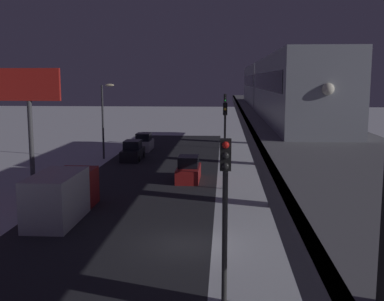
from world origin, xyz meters
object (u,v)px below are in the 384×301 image
at_px(subway_train, 274,85).
at_px(sedan_red, 189,170).
at_px(sedan_black, 133,152).
at_px(traffic_light_far, 225,113).
at_px(sedan_silver, 144,143).
at_px(traffic_light_mid, 225,133).
at_px(box_truck, 63,195).
at_px(commercial_billboard, 29,96).
at_px(traffic_light_near, 225,214).

xyz_separation_m(subway_train, sedan_red, (6.45, -2.17, -6.85)).
bearing_deg(sedan_black, traffic_light_far, -136.08).
bearing_deg(sedan_silver, traffic_light_mid, 116.19).
bearing_deg(box_truck, sedan_red, -121.27).
distance_m(subway_train, sedan_silver, 23.34).
xyz_separation_m(sedan_silver, sedan_red, (-6.40, 16.08, 0.00)).
bearing_deg(commercial_billboard, box_truck, 122.73).
height_order(traffic_light_near, traffic_light_mid, same).
relative_size(subway_train, traffic_light_near, 5.76).
relative_size(subway_train, sedan_red, 8.56).
bearing_deg(sedan_red, traffic_light_near, -83.14).
xyz_separation_m(subway_train, traffic_light_far, (3.55, -20.61, -3.45)).
distance_m(subway_train, traffic_light_mid, 4.99).
bearing_deg(sedan_black, box_truck, 89.44).
xyz_separation_m(sedan_black, traffic_light_far, (-9.30, -8.96, 3.41)).
height_order(sedan_black, commercial_billboard, commercial_billboard).
relative_size(traffic_light_near, traffic_light_mid, 1.00).
bearing_deg(traffic_light_mid, subway_train, -169.42).
xyz_separation_m(sedan_red, box_truck, (6.60, 10.87, 0.55)).
distance_m(traffic_light_far, commercial_billboard, 26.03).
xyz_separation_m(subway_train, traffic_light_mid, (3.55, 0.66, -3.45)).
height_order(traffic_light_mid, commercial_billboard, commercial_billboard).
distance_m(box_truck, commercial_billboard, 10.86).
relative_size(subway_train, box_truck, 4.98).
distance_m(sedan_black, traffic_light_near, 35.01).
bearing_deg(traffic_light_near, traffic_light_far, -90.00).
height_order(subway_train, sedan_red, subway_train).
xyz_separation_m(box_truck, traffic_light_mid, (-9.50, -8.03, 2.85)).
xyz_separation_m(sedan_black, commercial_billboard, (5.27, 12.46, 6.04)).
bearing_deg(commercial_billboard, sedan_black, -112.93).
bearing_deg(traffic_light_near, sedan_red, -83.14).
relative_size(subway_train, sedan_black, 8.25).
xyz_separation_m(traffic_light_far, commercial_billboard, (14.57, 21.42, 2.63)).
relative_size(traffic_light_near, traffic_light_far, 1.00).
distance_m(box_truck, traffic_light_near, 16.54).
xyz_separation_m(traffic_light_mid, commercial_billboard, (14.57, 0.15, 2.63)).
bearing_deg(sedan_silver, sedan_red, 111.71).
distance_m(sedan_black, sedan_red, 11.44).
bearing_deg(sedan_black, commercial_billboard, 67.07).
bearing_deg(traffic_light_far, sedan_silver, 14.24).
height_order(sedan_silver, commercial_billboard, commercial_billboard).
bearing_deg(subway_train, sedan_red, -18.61).
distance_m(box_truck, traffic_light_far, 30.94).
bearing_deg(box_truck, traffic_light_near, 125.67).
bearing_deg(traffic_light_near, box_truck, -54.33).
xyz_separation_m(sedan_silver, traffic_light_mid, (-9.30, 18.91, 3.40)).
distance_m(subway_train, sedan_red, 9.65).
bearing_deg(sedan_black, sedan_red, 124.03).
relative_size(sedan_black, sedan_silver, 1.11).
bearing_deg(sedan_red, subway_train, -18.61).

